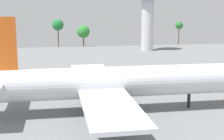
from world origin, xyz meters
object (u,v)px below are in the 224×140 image
(cargo_airplane, at_px, (111,83))
(control_tower, at_px, (148,14))
(baggage_tug, at_px, (136,84))
(pushback_tractor, at_px, (167,74))
(safety_cone_nose, at_px, (224,101))

(cargo_airplane, bearing_deg, control_tower, 69.87)
(cargo_airplane, xyz_separation_m, baggage_tug, (10.15, 19.08, -5.29))
(baggage_tug, xyz_separation_m, control_tower, (25.21, 77.38, 17.73))
(pushback_tractor, bearing_deg, safety_cone_nose, -82.22)
(pushback_tractor, bearing_deg, baggage_tug, -137.56)
(cargo_airplane, distance_m, safety_cone_nose, 27.76)
(control_tower, bearing_deg, pushback_tractor, -100.60)
(cargo_airplane, distance_m, pushback_tractor, 38.93)
(cargo_airplane, xyz_separation_m, control_tower, (35.36, 96.46, 12.44))
(safety_cone_nose, bearing_deg, baggage_tug, 135.18)
(baggage_tug, height_order, control_tower, control_tower)
(baggage_tug, relative_size, control_tower, 0.13)
(safety_cone_nose, bearing_deg, pushback_tractor, 97.78)
(cargo_airplane, xyz_separation_m, pushback_tractor, (23.09, 30.91, -5.13))
(baggage_tug, bearing_deg, pushback_tractor, 42.44)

